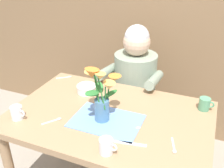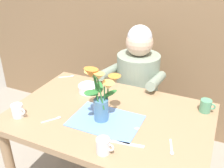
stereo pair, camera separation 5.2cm
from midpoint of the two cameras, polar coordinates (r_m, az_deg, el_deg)
name	(u,v)px [view 2 (the right image)]	position (r m, az deg, el deg)	size (l,w,h in m)	color
wood_panel_backdrop	(162,0)	(2.31, 11.72, 17.87)	(4.00, 0.10, 2.50)	brown
dining_table	(109,127)	(1.61, 0.34, -9.60)	(1.20, 0.80, 0.74)	#9E7A56
seated_person	(137,93)	(2.15, 6.23, -2.01)	(0.45, 0.47, 1.14)	#4C4C56
striped_placemat	(106,121)	(1.49, -0.41, -8.18)	(0.40, 0.28, 0.01)	#6B93D1
flower_vase	(100,93)	(1.41, -1.64, -2.04)	(0.23, 0.24, 0.34)	teal
ceramic_bowl	(88,88)	(1.78, -4.59, -0.89)	(0.14, 0.14, 0.06)	white
dinner_knife	(126,144)	(1.34, 4.23, -13.18)	(0.19, 0.02, 0.01)	silver
ceramic_mug	(18,111)	(1.60, -19.46, -5.64)	(0.09, 0.07, 0.08)	silver
tea_cup	(206,106)	(1.66, 21.06, -4.59)	(0.09, 0.07, 0.08)	#569970
coffee_cup	(103,146)	(1.26, -0.74, -13.69)	(0.09, 0.07, 0.08)	silver
spoon_0	(132,129)	(1.43, 5.64, -10.01)	(0.11, 0.08, 0.01)	silver
spoon_1	(69,76)	(2.03, -8.89, 1.69)	(0.10, 0.08, 0.01)	silver
spoon_2	(172,149)	(1.34, 14.28, -13.99)	(0.05, 0.12, 0.01)	silver
spoon_3	(54,119)	(1.54, -11.80, -7.65)	(0.08, 0.10, 0.01)	silver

